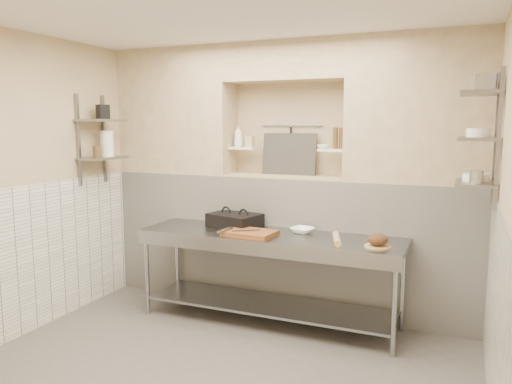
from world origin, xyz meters
The scene contains 46 objects.
floor centered at (0.00, 0.00, -0.05)m, with size 4.00×3.90×0.10m, color #58524E.
wall_left centered at (-2.05, 0.00, 1.40)m, with size 0.10×3.90×2.80m, color tan.
wall_back centered at (0.00, 2.00, 1.40)m, with size 4.00×0.10×2.80m, color tan.
backwall_lower centered at (0.00, 1.75, 0.70)m, with size 4.00×0.40×1.40m, color white.
alcove_sill centered at (0.00, 1.75, 1.41)m, with size 1.30×0.40×0.02m, color tan.
backwall_pillar_left centered at (-1.33, 1.75, 2.10)m, with size 1.35×0.40×1.40m, color tan.
backwall_pillar_right centered at (1.33, 1.75, 2.10)m, with size 1.35×0.40×1.40m, color tan.
backwall_header centered at (0.00, 1.75, 2.60)m, with size 1.30×0.40×0.40m, color tan.
wainscot_left centered at (-1.99, 0.00, 0.70)m, with size 0.02×3.90×1.40m, color white.
wainscot_right centered at (1.99, 0.00, 0.70)m, with size 0.02×3.90×1.40m, color white.
alcove_shelf_left centered at (-0.50, 1.75, 1.70)m, with size 0.28×0.16×0.03m, color white.
alcove_shelf_right centered at (0.50, 1.75, 1.70)m, with size 0.28×0.16×0.03m, color white.
utensil_rail centered at (0.00, 1.92, 1.95)m, with size 0.02×0.02×0.70m, color gray.
hanging_steel centered at (0.00, 1.90, 1.78)m, with size 0.02×0.02×0.30m, color black.
splash_panel centered at (0.00, 1.85, 1.64)m, with size 0.60×0.02×0.45m, color #383330.
shelf_rail_left_a centered at (-1.98, 1.25, 1.80)m, with size 0.03×0.03×0.95m, color slate.
shelf_rail_left_b centered at (-1.98, 0.85, 1.80)m, with size 0.03×0.03×0.95m, color slate.
wall_shelf_left_lower centered at (-1.84, 1.05, 1.60)m, with size 0.30×0.50×0.03m, color slate.
wall_shelf_left_upper centered at (-1.84, 1.05, 2.00)m, with size 0.30×0.50×0.03m, color slate.
shelf_rail_right_a centered at (1.98, 1.25, 1.85)m, with size 0.03×0.03×1.05m, color slate.
shelf_rail_right_b centered at (1.98, 0.85, 1.85)m, with size 0.03×0.03×1.05m, color slate.
wall_shelf_right_lower centered at (1.84, 1.05, 1.50)m, with size 0.30×0.50×0.03m, color slate.
wall_shelf_right_mid centered at (1.84, 1.05, 1.85)m, with size 0.30×0.50×0.03m, color slate.
wall_shelf_right_upper centered at (1.84, 1.05, 2.20)m, with size 0.30×0.50×0.03m, color slate.
prep_table centered at (0.03, 1.18, 0.64)m, with size 2.60×0.70×0.90m.
panini_press centered at (-0.43, 1.38, 0.97)m, with size 0.58×0.49×0.14m.
cutting_board centered at (-0.12, 1.07, 0.92)m, with size 0.48×0.33×0.04m, color brown.
knife_blade centered at (-0.15, 1.05, 0.95)m, with size 0.28×0.03×0.01m, color gray.
tongs centered at (-0.33, 0.97, 0.96)m, with size 0.03×0.03×0.27m, color gray.
mixing_bowl centered at (0.31, 1.36, 0.93)m, with size 0.22×0.22×0.05m, color white.
rolling_pin centered at (0.72, 1.12, 0.93)m, with size 0.06×0.06×0.41m, color tan.
bread_board centered at (1.09, 1.08, 0.91)m, with size 0.23×0.23×0.01m, color tan.
bread_loaf centered at (1.09, 1.08, 0.97)m, with size 0.18×0.18×0.11m, color #4C2D19.
bottle_soap centered at (-0.56, 1.76, 1.83)m, with size 0.09×0.09×0.24m, color white.
jar_alcove centered at (-0.42, 1.75, 1.77)m, with size 0.08×0.08×0.12m, color tan.
bowl_alcove centered at (0.40, 1.75, 1.73)m, with size 0.13×0.13×0.04m, color white.
condiment_a centered at (0.59, 1.76, 1.82)m, with size 0.06×0.06×0.22m, color #4C361A.
condiment_b centered at (0.53, 1.73, 1.82)m, with size 0.05×0.05×0.22m, color #4C361A.
condiment_c centered at (0.63, 1.78, 1.77)m, with size 0.07×0.07×0.11m, color white.
jug_left centered at (-1.84, 1.13, 1.75)m, with size 0.14×0.14×0.28m, color white.
jar_left centered at (-1.84, 0.96, 1.67)m, with size 0.08×0.08×0.12m, color #4C361A.
box_left_upper centered at (-1.84, 1.08, 2.09)m, with size 0.11×0.11×0.15m, color black.
bowl_right centered at (1.84, 1.08, 1.54)m, with size 0.20×0.20×0.06m, color white.
canister_right centered at (1.84, 0.88, 1.56)m, with size 0.10×0.10×0.10m, color gray.
bowl_right_mid centered at (1.84, 1.12, 1.90)m, with size 0.18×0.18×0.07m, color white.
basket_right centered at (1.84, 0.98, 2.27)m, with size 0.16×0.19×0.12m, color gray.
Camera 1 is at (1.77, -3.23, 1.97)m, focal length 35.00 mm.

